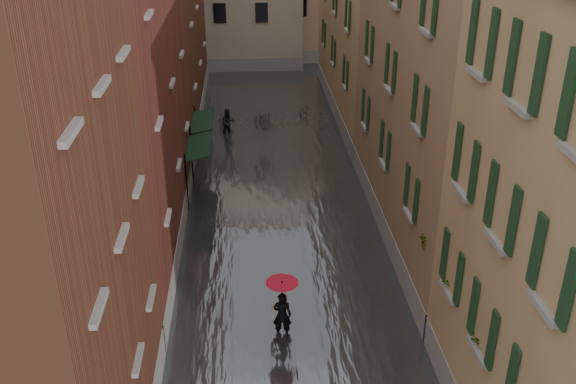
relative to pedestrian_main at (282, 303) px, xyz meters
name	(u,v)px	position (x,y,z in m)	size (l,w,h in m)	color
floodwater	(277,193)	(0.39, 10.21, -1.20)	(10.00, 60.00, 0.20)	#4A5052
building_left_mid	(87,94)	(-6.61, 6.21, 4.95)	(6.00, 14.00, 12.50)	brown
building_left_far	(142,1)	(-6.61, 21.21, 5.70)	(6.00, 16.00, 14.00)	brown
building_right_mid	(471,79)	(7.39, 6.21, 5.20)	(6.00, 14.00, 13.00)	#95775A
building_right_far	(386,20)	(7.39, 21.21, 4.45)	(6.00, 16.00, 11.50)	#977D4E
awning_near	(198,148)	(-3.10, 10.13, 1.17)	(1.09, 3.04, 2.80)	#152F1E
awning_far	(202,122)	(-3.09, 13.45, 1.17)	(1.09, 3.22, 2.80)	#152F1E
window_planters	(468,305)	(4.51, -3.45, 2.21)	(0.59, 8.53, 0.84)	brown
pedestrian_main	(282,303)	(0.00, 0.00, 0.00)	(1.05, 1.05, 2.06)	black
pedestrian_far	(228,123)	(-1.95, 17.83, -0.48)	(0.80, 0.62, 1.65)	black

